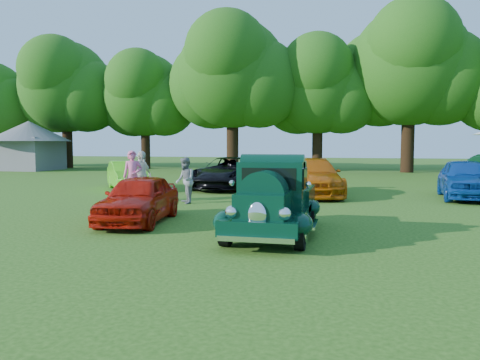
% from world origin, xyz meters
% --- Properties ---
extents(ground, '(120.00, 120.00, 0.00)m').
position_xyz_m(ground, '(0.00, 0.00, 0.00)').
color(ground, '#214710').
rests_on(ground, ground).
extents(hero_pickup, '(2.02, 4.35, 1.70)m').
position_xyz_m(hero_pickup, '(1.21, -0.86, 0.74)').
color(hero_pickup, black).
rests_on(hero_pickup, ground).
extents(red_convertible, '(1.96, 3.90, 1.28)m').
position_xyz_m(red_convertible, '(-2.58, 0.00, 0.64)').
color(red_convertible, '#A61207').
rests_on(red_convertible, ground).
extents(back_car_lime, '(3.43, 4.02, 1.30)m').
position_xyz_m(back_car_lime, '(-7.02, 8.14, 0.65)').
color(back_car_lime, '#46BB18').
rests_on(back_car_lime, ground).
extents(back_car_black, '(2.79, 5.45, 1.47)m').
position_xyz_m(back_car_black, '(-2.58, 9.62, 0.74)').
color(back_car_black, black).
rests_on(back_car_black, ground).
extents(back_car_orange, '(3.06, 5.48, 1.50)m').
position_xyz_m(back_car_orange, '(1.42, 7.67, 0.75)').
color(back_car_orange, '#B85406').
rests_on(back_car_orange, ground).
extents(back_car_blue, '(2.20, 4.67, 1.55)m').
position_xyz_m(back_car_blue, '(7.23, 7.82, 0.77)').
color(back_car_blue, navy).
rests_on(back_car_blue, ground).
extents(spectator_pink, '(0.80, 0.69, 1.86)m').
position_xyz_m(spectator_pink, '(-4.66, 3.88, 0.93)').
color(spectator_pink, '#DB5A8C').
rests_on(spectator_pink, ground).
extents(spectator_grey, '(0.93, 1.00, 1.63)m').
position_xyz_m(spectator_grey, '(-2.72, 4.00, 0.82)').
color(spectator_grey, gray).
rests_on(spectator_grey, ground).
extents(spectator_white, '(0.69, 1.15, 1.83)m').
position_xyz_m(spectator_white, '(-4.57, 4.41, 0.92)').
color(spectator_white, silver).
rests_on(spectator_white, ground).
extents(gazebo, '(6.40, 6.40, 3.90)m').
position_xyz_m(gazebo, '(-22.00, 21.00, 2.40)').
color(gazebo, slate).
rests_on(gazebo, ground).
extents(tree_line, '(63.53, 10.18, 11.95)m').
position_xyz_m(tree_line, '(2.53, 24.21, 7.00)').
color(tree_line, black).
rests_on(tree_line, ground).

